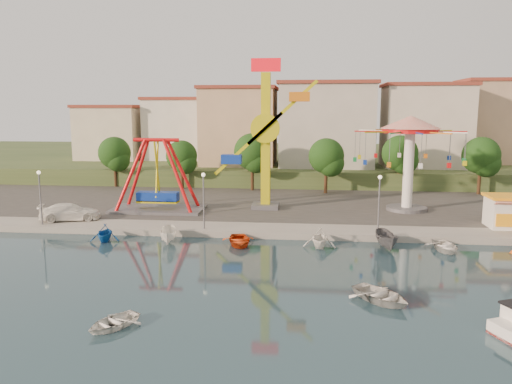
# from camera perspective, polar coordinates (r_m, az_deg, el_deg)

# --- Properties ---
(ground) EXTENTS (200.00, 200.00, 0.00)m
(ground) POSITION_cam_1_polar(r_m,az_deg,el_deg) (33.96, 2.99, -10.67)
(ground) COLOR #132B36
(ground) RESTS_ON ground
(quay_deck) EXTENTS (200.00, 100.00, 0.60)m
(quay_deck) POSITION_cam_1_polar(r_m,az_deg,el_deg) (94.55, 4.96, 2.51)
(quay_deck) COLOR #9E998E
(quay_deck) RESTS_ON ground
(asphalt_pad) EXTENTS (90.00, 28.00, 0.01)m
(asphalt_pad) POSITION_cam_1_polar(r_m,az_deg,el_deg) (62.85, 4.43, -0.72)
(asphalt_pad) COLOR #4C4944
(asphalt_pad) RESTS_ON quay_deck
(hill_terrace) EXTENTS (200.00, 60.00, 3.00)m
(hill_terrace) POSITION_cam_1_polar(r_m,az_deg,el_deg) (99.38, 5.03, 3.55)
(hill_terrace) COLOR #384C26
(hill_terrace) RESTS_ON ground
(pirate_ship_ride) EXTENTS (10.00, 5.00, 8.00)m
(pirate_ship_ride) POSITION_cam_1_polar(r_m,az_deg,el_deg) (55.50, -11.22, 1.73)
(pirate_ship_ride) COLOR #59595E
(pirate_ship_ride) RESTS_ON quay_deck
(kamikaze_tower) EXTENTS (7.62, 3.10, 16.50)m
(kamikaze_tower) POSITION_cam_1_polar(r_m,az_deg,el_deg) (55.28, 1.50, 6.10)
(kamikaze_tower) COLOR #59595E
(kamikaze_tower) RESTS_ON quay_deck
(wave_swinger) EXTENTS (11.60, 11.60, 10.40)m
(wave_swinger) POSITION_cam_1_polar(r_m,az_deg,el_deg) (56.78, 17.16, 5.52)
(wave_swinger) COLOR #59595E
(wave_swinger) RESTS_ON quay_deck
(lamp_post_0) EXTENTS (0.14, 0.14, 5.00)m
(lamp_post_0) POSITION_cam_1_polar(r_m,az_deg,el_deg) (52.33, -23.40, -0.76)
(lamp_post_0) COLOR #59595E
(lamp_post_0) RESTS_ON quay_deck
(lamp_post_1) EXTENTS (0.14, 0.14, 5.00)m
(lamp_post_1) POSITION_cam_1_polar(r_m,az_deg,el_deg) (46.65, -5.99, -1.19)
(lamp_post_1) COLOR #59595E
(lamp_post_1) RESTS_ON quay_deck
(lamp_post_2) EXTENTS (0.14, 0.14, 5.00)m
(lamp_post_2) POSITION_cam_1_polar(r_m,az_deg,el_deg) (46.11, 13.87, -1.54)
(lamp_post_2) COLOR #59595E
(lamp_post_2) RESTS_ON quay_deck
(tree_0) EXTENTS (4.60, 4.60, 7.19)m
(tree_0) POSITION_cam_1_polar(r_m,az_deg,el_deg) (74.40, -15.87, 4.31)
(tree_0) COLOR #382314
(tree_0) RESTS_ON quay_deck
(tree_1) EXTENTS (4.35, 4.35, 6.80)m
(tree_1) POSITION_cam_1_polar(r_m,az_deg,el_deg) (70.62, -8.50, 4.09)
(tree_1) COLOR #382314
(tree_1) RESTS_ON quay_deck
(tree_2) EXTENTS (5.02, 5.02, 7.85)m
(tree_2) POSITION_cam_1_polar(r_m,az_deg,el_deg) (68.32, -0.43, 4.62)
(tree_2) COLOR #382314
(tree_2) RESTS_ON quay_deck
(tree_3) EXTENTS (4.68, 4.68, 7.32)m
(tree_3) POSITION_cam_1_polar(r_m,az_deg,el_deg) (66.54, 8.04, 4.09)
(tree_3) COLOR #382314
(tree_3) RESTS_ON quay_deck
(tree_4) EXTENTS (4.86, 4.86, 7.60)m
(tree_4) POSITION_cam_1_polar(r_m,az_deg,el_deg) (70.56, 16.12, 4.27)
(tree_4) COLOR #382314
(tree_4) RESTS_ON quay_deck
(tree_5) EXTENTS (4.83, 4.83, 7.54)m
(tree_5) POSITION_cam_1_polar(r_m,az_deg,el_deg) (71.27, 24.33, 3.82)
(tree_5) COLOR #382314
(tree_5) RESTS_ON quay_deck
(building_0) EXTENTS (9.26, 9.53, 11.87)m
(building_0) POSITION_cam_1_polar(r_m,az_deg,el_deg) (85.43, -18.34, 7.14)
(building_0) COLOR beige
(building_0) RESTS_ON hill_terrace
(building_1) EXTENTS (12.33, 9.01, 8.63)m
(building_1) POSITION_cam_1_polar(r_m,az_deg,el_deg) (86.43, -9.48, 6.44)
(building_1) COLOR silver
(building_1) RESTS_ON hill_terrace
(building_2) EXTENTS (11.95, 9.28, 11.23)m
(building_2) POSITION_cam_1_polar(r_m,az_deg,el_deg) (84.43, -0.69, 7.38)
(building_2) COLOR tan
(building_2) RESTS_ON hill_terrace
(building_3) EXTENTS (12.59, 10.50, 9.20)m
(building_3) POSITION_cam_1_polar(r_m,az_deg,el_deg) (80.85, 8.86, 6.46)
(building_3) COLOR beige
(building_3) RESTS_ON hill_terrace
(building_4) EXTENTS (10.75, 9.23, 9.24)m
(building_4) POSITION_cam_1_polar(r_m,az_deg,el_deg) (85.95, 17.80, 6.30)
(building_4) COLOR beige
(building_4) RESTS_ON hill_terrace
(building_5) EXTENTS (12.77, 10.96, 11.21)m
(building_5) POSITION_cam_1_polar(r_m,az_deg,el_deg) (87.82, 26.66, 6.46)
(building_5) COLOR tan
(building_5) RESTS_ON hill_terrace
(rowboat_a) EXTENTS (4.80, 4.94, 0.83)m
(rowboat_a) POSITION_cam_1_polar(r_m,az_deg,el_deg) (32.11, 14.12, -11.37)
(rowboat_a) COLOR silver
(rowboat_a) RESTS_ON ground
(rowboat_b) EXTENTS (3.50, 3.80, 0.64)m
(rowboat_b) POSITION_cam_1_polar(r_m,az_deg,el_deg) (28.88, -16.07, -14.09)
(rowboat_b) COLOR white
(rowboat_b) RESTS_ON ground
(van) EXTENTS (6.29, 4.13, 1.69)m
(van) POSITION_cam_1_polar(r_m,az_deg,el_deg) (53.64, -20.49, -2.15)
(van) COLOR white
(van) RESTS_ON quay_deck
(moored_boat_1) EXTENTS (3.13, 3.45, 1.58)m
(moored_boat_1) POSITION_cam_1_polar(r_m,az_deg,el_deg) (46.63, -16.90, -4.47)
(moored_boat_1) COLOR #1252A6
(moored_boat_1) RESTS_ON ground
(moored_boat_2) EXTENTS (2.10, 3.88, 1.42)m
(moored_boat_2) POSITION_cam_1_polar(r_m,az_deg,el_deg) (44.74, -9.96, -4.88)
(moored_boat_2) COLOR silver
(moored_boat_2) RESTS_ON ground
(moored_boat_3) EXTENTS (3.60, 4.47, 0.82)m
(moored_boat_3) POSITION_cam_1_polar(r_m,az_deg,el_deg) (43.54, -1.94, -5.55)
(moored_boat_3) COLOR red
(moored_boat_3) RESTS_ON ground
(moored_boat_4) EXTENTS (2.98, 3.40, 1.71)m
(moored_boat_4) POSITION_cam_1_polar(r_m,az_deg,el_deg) (43.05, 7.29, -5.19)
(moored_boat_4) COLOR white
(moored_boat_4) RESTS_ON ground
(moored_boat_5) EXTENTS (1.94, 4.15, 1.55)m
(moored_boat_5) POSITION_cam_1_polar(r_m,az_deg,el_deg) (43.58, 14.72, -5.35)
(moored_boat_5) COLOR #505155
(moored_boat_5) RESTS_ON ground
(moored_boat_6) EXTENTS (3.03, 3.98, 0.77)m
(moored_boat_6) POSITION_cam_1_polar(r_m,az_deg,el_deg) (44.67, 20.80, -5.82)
(moored_boat_6) COLOR white
(moored_boat_6) RESTS_ON ground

